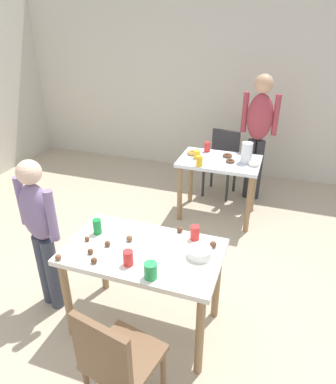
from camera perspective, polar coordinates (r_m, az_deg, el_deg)
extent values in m
plane|color=tan|center=(3.21, -4.77, -18.09)|extent=(6.40, 6.40, 0.00)
cube|color=beige|center=(5.42, 8.69, 16.64)|extent=(6.40, 0.10, 2.60)
cube|color=silver|center=(2.58, -4.13, -9.71)|extent=(1.14, 0.67, 0.04)
cylinder|color=olive|center=(2.85, -16.08, -16.54)|extent=(0.06, 0.06, 0.71)
cylinder|color=olive|center=(2.53, 5.19, -22.40)|extent=(0.06, 0.06, 0.71)
cylinder|color=olive|center=(3.19, -10.60, -10.31)|extent=(0.06, 0.06, 0.71)
cylinder|color=olive|center=(2.91, 7.96, -14.41)|extent=(0.06, 0.06, 0.71)
cube|color=silver|center=(4.13, 8.42, 5.00)|extent=(0.93, 0.61, 0.04)
cylinder|color=olive|center=(4.16, 1.92, -0.27)|extent=(0.06, 0.06, 0.71)
cylinder|color=olive|center=(4.03, 13.02, -2.01)|extent=(0.06, 0.06, 0.71)
cylinder|color=olive|center=(4.58, 3.74, 2.43)|extent=(0.06, 0.06, 0.71)
cylinder|color=olive|center=(4.46, 13.82, 0.94)|extent=(0.06, 0.06, 0.71)
cube|color=brown|center=(2.34, -7.14, -25.21)|extent=(0.47, 0.47, 0.04)
cube|color=brown|center=(2.08, -10.80, -24.56)|extent=(0.38, 0.12, 0.42)
cylinder|color=brown|center=(2.67, -7.64, -24.13)|extent=(0.04, 0.04, 0.41)
cylinder|color=brown|center=(2.55, -0.78, -27.37)|extent=(0.04, 0.04, 0.41)
cube|color=#2D2D33|center=(4.79, 8.52, 4.33)|extent=(0.45, 0.45, 0.04)
cube|color=#2D2D33|center=(4.87, 9.39, 7.56)|extent=(0.38, 0.09, 0.42)
cylinder|color=#2D2D33|center=(4.69, 9.63, 0.70)|extent=(0.04, 0.04, 0.41)
cylinder|color=#2D2D33|center=(4.79, 5.76, 1.52)|extent=(0.04, 0.04, 0.41)
cylinder|color=#2D2D33|center=(4.99, 10.81, 2.27)|extent=(0.04, 0.04, 0.41)
cylinder|color=#2D2D33|center=(5.08, 7.15, 3.01)|extent=(0.04, 0.04, 0.41)
cylinder|color=#383D4C|center=(3.21, -19.48, -11.81)|extent=(0.11, 0.11, 0.68)
cylinder|color=#383D4C|center=(3.13, -18.30, -12.67)|extent=(0.11, 0.11, 0.68)
ellipsoid|color=slate|center=(2.85, -20.65, -3.10)|extent=(0.37, 0.29, 0.48)
sphere|color=beige|center=(2.70, -21.80, 3.02)|extent=(0.18, 0.18, 0.18)
cylinder|color=slate|center=(2.98, -22.79, -1.32)|extent=(0.09, 0.09, 0.41)
cylinder|color=slate|center=(2.69, -18.52, -3.73)|extent=(0.09, 0.09, 0.41)
cylinder|color=#28282D|center=(4.78, 14.44, 3.48)|extent=(0.11, 0.11, 0.83)
cylinder|color=#28282D|center=(4.79, 13.14, 3.69)|extent=(0.11, 0.11, 0.83)
ellipsoid|color=#9E3842|center=(4.56, 14.78, 11.74)|extent=(0.33, 0.21, 0.59)
sphere|color=tan|center=(4.47, 15.42, 16.72)|extent=(0.22, 0.22, 0.22)
cylinder|color=#9E3842|center=(4.53, 17.27, 11.90)|extent=(0.07, 0.07, 0.50)
cylinder|color=#9E3842|center=(4.57, 12.45, 12.61)|extent=(0.07, 0.07, 0.50)
cylinder|color=white|center=(2.49, 5.20, -9.84)|extent=(0.17, 0.17, 0.07)
cylinder|color=#198438|center=(2.76, -11.49, -5.54)|extent=(0.07, 0.07, 0.12)
cube|color=silver|center=(2.49, -2.42, -10.66)|extent=(0.17, 0.02, 0.01)
cylinder|color=red|center=(2.41, -6.53, -10.67)|extent=(0.07, 0.07, 0.11)
cylinder|color=green|center=(2.30, -2.85, -12.70)|extent=(0.09, 0.09, 0.11)
cylinder|color=red|center=(2.65, 4.43, -6.68)|extent=(0.07, 0.07, 0.11)
sphere|color=brown|center=(2.59, 7.40, -8.50)|extent=(0.05, 0.05, 0.05)
sphere|color=brown|center=(2.48, -12.01, -10.89)|extent=(0.04, 0.04, 0.04)
sphere|color=brown|center=(2.57, -17.52, -10.12)|extent=(0.04, 0.04, 0.04)
sphere|color=brown|center=(2.65, -6.33, -7.54)|extent=(0.05, 0.05, 0.05)
sphere|color=brown|center=(2.62, -9.87, -8.32)|extent=(0.04, 0.04, 0.04)
sphere|color=brown|center=(2.74, 1.95, -6.16)|extent=(0.05, 0.05, 0.05)
sphere|color=brown|center=(2.57, -12.57, -9.45)|extent=(0.04, 0.04, 0.04)
sphere|color=brown|center=(2.71, -13.10, -7.46)|extent=(0.04, 0.04, 0.04)
cylinder|color=white|center=(4.07, 12.73, 6.31)|extent=(0.13, 0.13, 0.23)
cylinder|color=yellow|center=(3.89, 5.15, 5.04)|extent=(0.07, 0.07, 0.12)
cylinder|color=yellow|center=(4.12, 4.76, 6.13)|extent=(0.08, 0.08, 0.09)
cylinder|color=red|center=(4.33, 6.44, 7.34)|extent=(0.07, 0.07, 0.12)
torus|color=brown|center=(4.21, 9.70, 5.89)|extent=(0.11, 0.11, 0.03)
torus|color=gold|center=(4.24, 4.09, 6.44)|extent=(0.14, 0.14, 0.04)
torus|color=brown|center=(4.06, 10.14, 5.00)|extent=(0.10, 0.10, 0.03)
torus|color=white|center=(4.03, 13.88, 4.46)|extent=(0.13, 0.13, 0.04)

